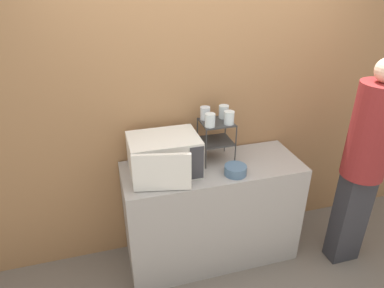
# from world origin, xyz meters

# --- Properties ---
(ground_plane) EXTENTS (12.00, 12.00, 0.00)m
(ground_plane) POSITION_xyz_m (0.00, 0.00, 0.00)
(ground_plane) COLOR #6B6056
(wall_back) EXTENTS (8.00, 0.06, 2.60)m
(wall_back) POSITION_xyz_m (0.00, 0.59, 1.30)
(wall_back) COLOR #9E7047
(wall_back) RESTS_ON ground_plane
(counter) EXTENTS (1.43, 0.55, 0.91)m
(counter) POSITION_xyz_m (0.00, 0.28, 0.46)
(counter) COLOR #9E9993
(counter) RESTS_ON ground_plane
(microwave) EXTENTS (0.52, 0.48, 0.30)m
(microwave) POSITION_xyz_m (-0.39, 0.28, 1.06)
(microwave) COLOR silver
(microwave) RESTS_ON counter
(dish_rack) EXTENTS (0.25, 0.24, 0.34)m
(dish_rack) POSITION_xyz_m (0.05, 0.37, 1.16)
(dish_rack) COLOR #333333
(dish_rack) RESTS_ON counter
(glass_front_left) EXTENTS (0.08, 0.08, 0.10)m
(glass_front_left) POSITION_xyz_m (-0.03, 0.30, 1.30)
(glass_front_left) COLOR silver
(glass_front_left) RESTS_ON dish_rack
(glass_back_right) EXTENTS (0.08, 0.08, 0.10)m
(glass_back_right) POSITION_xyz_m (0.13, 0.44, 1.30)
(glass_back_right) COLOR silver
(glass_back_right) RESTS_ON dish_rack
(glass_front_right) EXTENTS (0.08, 0.08, 0.10)m
(glass_front_right) POSITION_xyz_m (0.13, 0.31, 1.30)
(glass_front_right) COLOR silver
(glass_front_right) RESTS_ON dish_rack
(glass_back_left) EXTENTS (0.08, 0.08, 0.10)m
(glass_back_left) POSITION_xyz_m (-0.02, 0.44, 1.30)
(glass_back_left) COLOR silver
(glass_back_left) RESTS_ON dish_rack
(bowl) EXTENTS (0.17, 0.17, 0.07)m
(bowl) POSITION_xyz_m (0.12, 0.12, 0.95)
(bowl) COLOR slate
(bowl) RESTS_ON counter
(person) EXTENTS (0.32, 0.32, 1.78)m
(person) POSITION_xyz_m (1.11, -0.07, 1.01)
(person) COLOR #2D2D33
(person) RESTS_ON ground_plane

